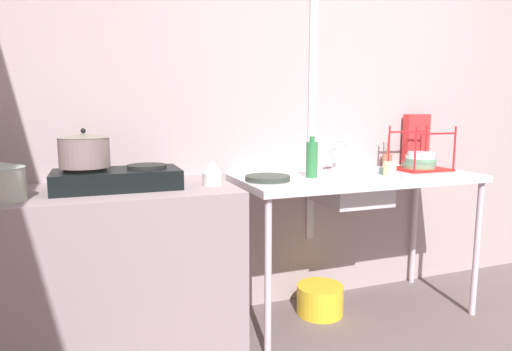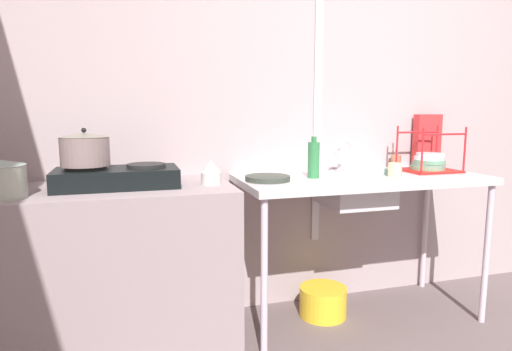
% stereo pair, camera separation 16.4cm
% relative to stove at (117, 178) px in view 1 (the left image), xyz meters
% --- Properties ---
extents(wall_back, '(5.01, 0.10, 2.73)m').
position_rel_stove_xyz_m(wall_back, '(1.39, 0.37, 0.44)').
color(wall_back, '#AA979A').
rests_on(wall_back, ground).
extents(wall_metal_strip, '(0.05, 0.01, 2.18)m').
position_rel_stove_xyz_m(wall_metal_strip, '(1.22, 0.31, 0.58)').
color(wall_metal_strip, silver).
extents(counter_concrete, '(1.21, 0.63, 0.87)m').
position_rel_stove_xyz_m(counter_concrete, '(-0.04, -0.00, -0.49)').
color(counter_concrete, gray).
rests_on(counter_concrete, ground).
extents(counter_sink, '(1.45, 0.63, 0.87)m').
position_rel_stove_xyz_m(counter_sink, '(1.37, -0.00, -0.12)').
color(counter_sink, silver).
rests_on(counter_sink, ground).
extents(stove, '(0.59, 0.31, 0.11)m').
position_rel_stove_xyz_m(stove, '(0.00, 0.00, 0.00)').
color(stove, black).
rests_on(stove, counter_concrete).
extents(pot_on_left_burner, '(0.23, 0.23, 0.18)m').
position_rel_stove_xyz_m(pot_on_left_burner, '(-0.14, -0.00, 0.14)').
color(pot_on_left_burner, slate).
rests_on(pot_on_left_burner, stove).
extents(percolator, '(0.11, 0.11, 0.13)m').
position_rel_stove_xyz_m(percolator, '(0.46, -0.05, 0.01)').
color(percolator, silver).
rests_on(percolator, counter_concrete).
extents(sink_basin, '(0.36, 0.36, 0.16)m').
position_rel_stove_xyz_m(sink_basin, '(1.30, -0.03, -0.13)').
color(sink_basin, silver).
rests_on(sink_basin, counter_sink).
extents(faucet, '(0.13, 0.07, 0.21)m').
position_rel_stove_xyz_m(faucet, '(1.31, 0.13, 0.08)').
color(faucet, silver).
rests_on(faucet, counter_sink).
extents(frying_pan, '(0.25, 0.25, 0.03)m').
position_rel_stove_xyz_m(frying_pan, '(0.78, -0.02, -0.04)').
color(frying_pan, '#31392F').
rests_on(frying_pan, counter_sink).
extents(dish_rack, '(0.32, 0.27, 0.28)m').
position_rel_stove_xyz_m(dish_rack, '(1.86, 0.04, 0.00)').
color(dish_rack, red).
rests_on(dish_rack, counter_sink).
extents(cup_by_rack, '(0.08, 0.08, 0.08)m').
position_rel_stove_xyz_m(cup_by_rack, '(1.53, -0.08, -0.01)').
color(cup_by_rack, beige).
rests_on(cup_by_rack, counter_sink).
extents(small_bowl_on_drainboard, '(0.10, 0.10, 0.04)m').
position_rel_stove_xyz_m(small_bowl_on_drainboard, '(1.56, -0.03, -0.03)').
color(small_bowl_on_drainboard, slate).
rests_on(small_bowl_on_drainboard, counter_sink).
extents(bottle_by_sink, '(0.07, 0.07, 0.23)m').
position_rel_stove_xyz_m(bottle_by_sink, '(1.06, 0.00, 0.05)').
color(bottle_by_sink, '#2F7741').
rests_on(bottle_by_sink, counter_sink).
extents(cereal_box, '(0.20, 0.07, 0.35)m').
position_rel_stove_xyz_m(cereal_box, '(2.01, 0.27, 0.12)').
color(cereal_box, red).
rests_on(cereal_box, counter_sink).
extents(utensil_jar, '(0.07, 0.07, 0.23)m').
position_rel_stove_xyz_m(utensil_jar, '(1.78, 0.26, -0.01)').
color(utensil_jar, '#9C6548').
rests_on(utensil_jar, counter_sink).
extents(bucket_on_floor, '(0.29, 0.29, 0.18)m').
position_rel_stove_xyz_m(bucket_on_floor, '(1.17, 0.07, -0.84)').
color(bucket_on_floor, yellow).
rests_on(bucket_on_floor, ground).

